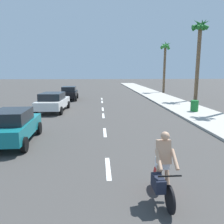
{
  "coord_description": "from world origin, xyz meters",
  "views": [
    {
      "loc": [
        -0.27,
        0.84,
        3.27
      ],
      "look_at": [
        0.4,
        12.58,
        1.1
      ],
      "focal_mm": 35.13,
      "sensor_mm": 36.0,
      "label": 1
    }
  ],
  "objects_px": {
    "cyclist": "(162,170)",
    "parked_car_black": "(69,93)",
    "palm_tree_distant": "(165,54)",
    "trash_bin_far": "(194,106)",
    "palm_tree_far": "(200,40)",
    "parked_car_white": "(53,101)",
    "parked_car_teal": "(13,125)"
  },
  "relations": [
    {
      "from": "parked_car_white",
      "to": "palm_tree_distant",
      "type": "bearing_deg",
      "value": 51.02
    },
    {
      "from": "parked_car_teal",
      "to": "parked_car_black",
      "type": "height_order",
      "value": "same"
    },
    {
      "from": "parked_car_black",
      "to": "palm_tree_far",
      "type": "xyz_separation_m",
      "value": [
        14.31,
        -2.02,
        5.78
      ]
    },
    {
      "from": "cyclist",
      "to": "trash_bin_far",
      "type": "bearing_deg",
      "value": -118.07
    },
    {
      "from": "parked_car_white",
      "to": "trash_bin_far",
      "type": "distance_m",
      "value": 11.52
    },
    {
      "from": "parked_car_white",
      "to": "parked_car_black",
      "type": "bearing_deg",
      "value": 90.16
    },
    {
      "from": "parked_car_teal",
      "to": "cyclist",
      "type": "bearing_deg",
      "value": -44.64
    },
    {
      "from": "parked_car_black",
      "to": "palm_tree_far",
      "type": "distance_m",
      "value": 15.56
    },
    {
      "from": "cyclist",
      "to": "palm_tree_distant",
      "type": "bearing_deg",
      "value": -107.5
    },
    {
      "from": "parked_car_teal",
      "to": "palm_tree_distant",
      "type": "xyz_separation_m",
      "value": [
        14.05,
        23.98,
        5.13
      ]
    },
    {
      "from": "parked_car_teal",
      "to": "palm_tree_far",
      "type": "bearing_deg",
      "value": 40.46
    },
    {
      "from": "palm_tree_distant",
      "to": "parked_car_black",
      "type": "bearing_deg",
      "value": -149.2
    },
    {
      "from": "trash_bin_far",
      "to": "palm_tree_distant",
      "type": "bearing_deg",
      "value": 81.71
    },
    {
      "from": "palm_tree_far",
      "to": "palm_tree_distant",
      "type": "height_order",
      "value": "palm_tree_far"
    },
    {
      "from": "cyclist",
      "to": "parked_car_white",
      "type": "distance_m",
      "value": 14.26
    },
    {
      "from": "cyclist",
      "to": "trash_bin_far",
      "type": "distance_m",
      "value": 13.27
    },
    {
      "from": "parked_car_teal",
      "to": "palm_tree_distant",
      "type": "distance_m",
      "value": 28.27
    },
    {
      "from": "parked_car_black",
      "to": "trash_bin_far",
      "type": "height_order",
      "value": "parked_car_black"
    },
    {
      "from": "cyclist",
      "to": "parked_car_teal",
      "type": "height_order",
      "value": "cyclist"
    },
    {
      "from": "cyclist",
      "to": "palm_tree_distant",
      "type": "height_order",
      "value": "palm_tree_distant"
    },
    {
      "from": "trash_bin_far",
      "to": "parked_car_black",
      "type": "bearing_deg",
      "value": 141.0
    },
    {
      "from": "parked_car_white",
      "to": "palm_tree_far",
      "type": "xyz_separation_m",
      "value": [
        14.62,
        5.63,
        5.77
      ]
    },
    {
      "from": "trash_bin_far",
      "to": "parked_car_white",
      "type": "bearing_deg",
      "value": 173.22
    },
    {
      "from": "parked_car_white",
      "to": "palm_tree_distant",
      "type": "height_order",
      "value": "palm_tree_distant"
    },
    {
      "from": "palm_tree_distant",
      "to": "trash_bin_far",
      "type": "xyz_separation_m",
      "value": [
        -2.5,
        -17.13,
        -5.39
      ]
    },
    {
      "from": "cyclist",
      "to": "parked_car_black",
      "type": "xyz_separation_m",
      "value": [
        -5.11,
        20.84,
        0.01
      ]
    },
    {
      "from": "palm_tree_far",
      "to": "palm_tree_distant",
      "type": "xyz_separation_m",
      "value": [
        -0.69,
        10.14,
        -0.64
      ]
    },
    {
      "from": "cyclist",
      "to": "parked_car_white",
      "type": "bearing_deg",
      "value": -68.79
    },
    {
      "from": "palm_tree_distant",
      "to": "trash_bin_far",
      "type": "relative_size",
      "value": 9.04
    },
    {
      "from": "cyclist",
      "to": "parked_car_black",
      "type": "relative_size",
      "value": 0.44
    },
    {
      "from": "cyclist",
      "to": "parked_car_white",
      "type": "xyz_separation_m",
      "value": [
        -5.42,
        13.19,
        0.01
      ]
    },
    {
      "from": "palm_tree_distant",
      "to": "trash_bin_far",
      "type": "bearing_deg",
      "value": -98.29
    }
  ]
}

